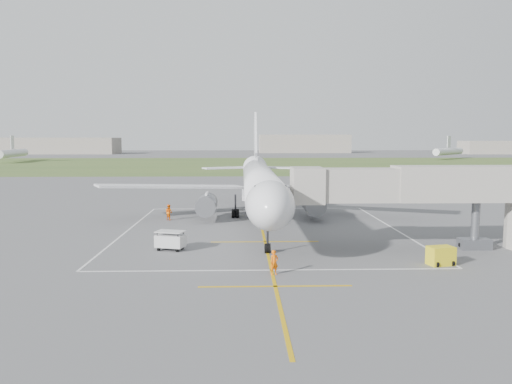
{
  "coord_description": "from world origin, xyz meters",
  "views": [
    {
      "loc": [
        -2.17,
        -55.36,
        9.53
      ],
      "look_at": [
        -0.66,
        -4.0,
        4.0
      ],
      "focal_mm": 35.0,
      "sensor_mm": 36.0,
      "label": 1
    }
  ],
  "objects_px": {
    "jet_bridge": "(450,195)",
    "ramp_worker_wing": "(169,212)",
    "ramp_worker_nose": "(274,262)",
    "baggage_cart": "(170,240)",
    "gpu_unit": "(441,256)",
    "airliner": "(261,184)"
  },
  "relations": [
    {
      "from": "gpu_unit",
      "to": "ramp_worker_nose",
      "type": "height_order",
      "value": "ramp_worker_nose"
    },
    {
      "from": "baggage_cart",
      "to": "ramp_worker_nose",
      "type": "distance_m",
      "value": 11.61
    },
    {
      "from": "ramp_worker_nose",
      "to": "ramp_worker_wing",
      "type": "height_order",
      "value": "ramp_worker_wing"
    },
    {
      "from": "jet_bridge",
      "to": "ramp_worker_wing",
      "type": "xyz_separation_m",
      "value": [
        -26.41,
        16.23,
        -3.82
      ]
    },
    {
      "from": "jet_bridge",
      "to": "gpu_unit",
      "type": "bearing_deg",
      "value": -117.78
    },
    {
      "from": "gpu_unit",
      "to": "baggage_cart",
      "type": "height_order",
      "value": "baggage_cart"
    },
    {
      "from": "airliner",
      "to": "ramp_worker_nose",
      "type": "bearing_deg",
      "value": -89.71
    },
    {
      "from": "jet_bridge",
      "to": "baggage_cart",
      "type": "bearing_deg",
      "value": 179.21
    },
    {
      "from": "gpu_unit",
      "to": "ramp_worker_nose",
      "type": "bearing_deg",
      "value": 178.07
    },
    {
      "from": "jet_bridge",
      "to": "ramp_worker_wing",
      "type": "relative_size",
      "value": 12.63
    },
    {
      "from": "airliner",
      "to": "baggage_cart",
      "type": "height_order",
      "value": "airliner"
    },
    {
      "from": "airliner",
      "to": "jet_bridge",
      "type": "relative_size",
      "value": 2.0
    },
    {
      "from": "gpu_unit",
      "to": "baggage_cart",
      "type": "distance_m",
      "value": 21.92
    },
    {
      "from": "jet_bridge",
      "to": "gpu_unit",
      "type": "height_order",
      "value": "jet_bridge"
    },
    {
      "from": "ramp_worker_nose",
      "to": "ramp_worker_wing",
      "type": "bearing_deg",
      "value": 88.14
    },
    {
      "from": "airliner",
      "to": "ramp_worker_wing",
      "type": "distance_m",
      "value": 11.41
    },
    {
      "from": "baggage_cart",
      "to": "ramp_worker_nose",
      "type": "relative_size",
      "value": 1.53
    },
    {
      "from": "jet_bridge",
      "to": "ramp_worker_nose",
      "type": "height_order",
      "value": "jet_bridge"
    },
    {
      "from": "airliner",
      "to": "ramp_worker_wing",
      "type": "relative_size",
      "value": 25.24
    },
    {
      "from": "airliner",
      "to": "ramp_worker_wing",
      "type": "xyz_separation_m",
      "value": [
        -10.69,
        1.98,
        -3.47
      ]
    },
    {
      "from": "airliner",
      "to": "gpu_unit",
      "type": "height_order",
      "value": "airliner"
    },
    {
      "from": "airliner",
      "to": "gpu_unit",
      "type": "distance_m",
      "value": 23.76
    }
  ]
}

